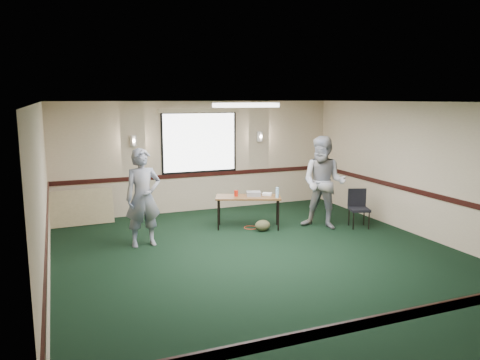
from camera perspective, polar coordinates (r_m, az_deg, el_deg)
name	(u,v)px	position (r m, az deg, el deg)	size (l,w,h in m)	color
ground	(268,260)	(8.22, 3.41, -9.74)	(8.00, 8.00, 0.00)	black
room_shell	(225,156)	(9.77, -1.79, 2.97)	(8.00, 8.02, 8.00)	#C9AE91
folding_table	(248,199)	(10.02, 1.02, -2.30)	(1.49, 1.04, 0.69)	#563518
projector	(254,194)	(10.04, 1.67, -1.70)	(0.29, 0.24, 0.10)	#9C9CA4
game_console	(267,194)	(10.16, 3.33, -1.72)	(0.20, 0.16, 0.05)	white
red_cup	(236,193)	(10.03, -0.48, -1.63)	(0.08, 0.08, 0.13)	red
water_bottle	(277,193)	(9.90, 4.56, -1.53)	(0.07, 0.07, 0.22)	#9BD2FE
duffel_bag	(263,225)	(9.91, 2.76, -5.56)	(0.33, 0.25, 0.23)	brown
cable_coil	(251,228)	(10.15, 1.30, -5.82)	(0.29, 0.29, 0.01)	red
folded_table	(77,208)	(10.86, -19.22, -3.23)	(1.54, 0.07, 0.79)	#9C8960
conference_chair	(358,205)	(10.48, 14.21, -2.96)	(0.51, 0.52, 0.82)	black
person_left	(143,198)	(8.94, -11.73, -2.13)	(0.68, 0.44, 1.85)	#394E7E
person_right	(324,183)	(10.10, 10.17, -0.33)	(0.96, 0.75, 1.98)	#7F91C6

